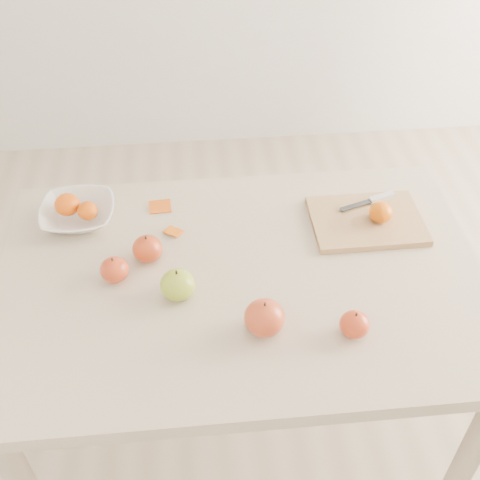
{
  "coord_description": "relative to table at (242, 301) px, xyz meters",
  "views": [
    {
      "loc": [
        -0.1,
        -1.02,
        1.81
      ],
      "look_at": [
        0.0,
        0.05,
        0.82
      ],
      "focal_mm": 45.0,
      "sensor_mm": 36.0,
      "label": 1
    }
  ],
  "objects": [
    {
      "name": "ground",
      "position": [
        0.0,
        0.0,
        -0.65
      ],
      "size": [
        3.5,
        3.5,
        0.0
      ],
      "primitive_type": "plane",
      "color": "#C6B293",
      "rests_on": "ground"
    },
    {
      "name": "table",
      "position": [
        0.0,
        0.0,
        0.0
      ],
      "size": [
        1.2,
        0.8,
        0.75
      ],
      "color": "beige",
      "rests_on": "ground"
    },
    {
      "name": "cutting_board",
      "position": [
        0.35,
        0.16,
        0.11
      ],
      "size": [
        0.29,
        0.22,
        0.02
      ],
      "primitive_type": "cube",
      "rotation": [
        0.0,
        0.0,
        0.0
      ],
      "color": "tan",
      "rests_on": "table"
    },
    {
      "name": "board_tangerine",
      "position": [
        0.38,
        0.15,
        0.14
      ],
      "size": [
        0.06,
        0.06,
        0.05
      ],
      "primitive_type": "ellipsoid",
      "color": "#C95A07",
      "rests_on": "cutting_board"
    },
    {
      "name": "fruit_bowl",
      "position": [
        -0.42,
        0.25,
        0.12
      ],
      "size": [
        0.2,
        0.2,
        0.05
      ],
      "primitive_type": "imported",
      "color": "white",
      "rests_on": "table"
    },
    {
      "name": "bowl_tangerine_near",
      "position": [
        -0.44,
        0.26,
        0.15
      ],
      "size": [
        0.07,
        0.07,
        0.06
      ],
      "primitive_type": "ellipsoid",
      "color": "#E14C07",
      "rests_on": "fruit_bowl"
    },
    {
      "name": "bowl_tangerine_far",
      "position": [
        -0.39,
        0.23,
        0.14
      ],
      "size": [
        0.05,
        0.05,
        0.05
      ],
      "primitive_type": "ellipsoid",
      "color": "#DF4407",
      "rests_on": "fruit_bowl"
    },
    {
      "name": "orange_peel_a",
      "position": [
        -0.2,
        0.28,
        0.1
      ],
      "size": [
        0.06,
        0.05,
        0.01
      ],
      "primitive_type": "cube",
      "rotation": [
        0.21,
        0.0,
        0.07
      ],
      "color": "#D6570F",
      "rests_on": "table"
    },
    {
      "name": "orange_peel_b",
      "position": [
        -0.16,
        0.17,
        0.1
      ],
      "size": [
        0.06,
        0.05,
        0.01
      ],
      "primitive_type": "cube",
      "rotation": [
        -0.14,
        0.0,
        -0.61
      ],
      "color": "orange",
      "rests_on": "table"
    },
    {
      "name": "paring_knife",
      "position": [
        0.4,
        0.23,
        0.12
      ],
      "size": [
        0.17,
        0.07,
        0.01
      ],
      "color": "silver",
      "rests_on": "cutting_board"
    },
    {
      "name": "apple_green",
      "position": [
        -0.16,
        -0.05,
        0.14
      ],
      "size": [
        0.08,
        0.08,
        0.07
      ],
      "primitive_type": "ellipsoid",
      "color": "olive",
      "rests_on": "table"
    },
    {
      "name": "apple_red_e",
      "position": [
        0.23,
        -0.2,
        0.13
      ],
      "size": [
        0.07,
        0.07,
        0.06
      ],
      "primitive_type": "ellipsoid",
      "color": "#940508",
      "rests_on": "table"
    },
    {
      "name": "apple_red_d",
      "position": [
        -0.31,
        0.02,
        0.13
      ],
      "size": [
        0.07,
        0.07,
        0.06
      ],
      "primitive_type": "ellipsoid",
      "color": "#A60E14",
      "rests_on": "table"
    },
    {
      "name": "apple_red_a",
      "position": [
        -0.23,
        0.08,
        0.13
      ],
      "size": [
        0.08,
        0.08,
        0.07
      ],
      "primitive_type": "ellipsoid",
      "color": "maroon",
      "rests_on": "table"
    },
    {
      "name": "apple_red_c",
      "position": [
        0.03,
        -0.18,
        0.14
      ],
      "size": [
        0.09,
        0.09,
        0.08
      ],
      "primitive_type": "ellipsoid",
      "color": "maroon",
      "rests_on": "table"
    }
  ]
}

